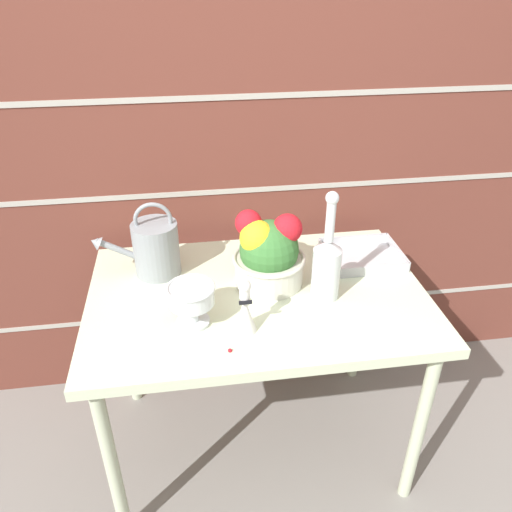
{
  "coord_description": "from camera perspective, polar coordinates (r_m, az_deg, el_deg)",
  "views": [
    {
      "loc": [
        -0.21,
        -1.35,
        1.7
      ],
      "look_at": [
        0.0,
        0.04,
        0.86
      ],
      "focal_mm": 35.0,
      "sensor_mm": 36.0,
      "label": 1
    }
  ],
  "objects": [
    {
      "name": "fallen_petal",
      "position": [
        1.45,
        -3.0,
        -10.73
      ],
      "size": [
        0.01,
        0.01,
        0.01
      ],
      "color": "red",
      "rests_on": "patio_table"
    },
    {
      "name": "crystal_pedestal_bowl",
      "position": [
        1.5,
        -7.41,
        -4.8
      ],
      "size": [
        0.15,
        0.15,
        0.14
      ],
      "color": "silver",
      "rests_on": "patio_table"
    },
    {
      "name": "flower_planter",
      "position": [
        1.67,
        1.39,
        0.36
      ],
      "size": [
        0.25,
        0.25,
        0.26
      ],
      "color": "beige",
      "rests_on": "patio_table"
    },
    {
      "name": "ground_plane",
      "position": [
        2.19,
        0.15,
        -20.23
      ],
      "size": [
        12.0,
        12.0,
        0.0
      ],
      "primitive_type": "plane",
      "color": "gray"
    },
    {
      "name": "figurine_vase",
      "position": [
        1.47,
        -1.28,
        -6.29
      ],
      "size": [
        0.07,
        0.07,
        0.18
      ],
      "color": "white",
      "rests_on": "patio_table"
    },
    {
      "name": "wire_tray",
      "position": [
        1.89,
        12.0,
        -0.1
      ],
      "size": [
        0.28,
        0.23,
        0.04
      ],
      "color": "#B7B7BC",
      "rests_on": "patio_table"
    },
    {
      "name": "watering_can",
      "position": [
        1.76,
        -11.48,
        0.98
      ],
      "size": [
        0.3,
        0.16,
        0.27
      ],
      "color": "gray",
      "rests_on": "patio_table"
    },
    {
      "name": "patio_table",
      "position": [
        1.72,
        0.18,
        -6.2
      ],
      "size": [
        1.13,
        0.74,
        0.74
      ],
      "color": "beige",
      "rests_on": "ground_plane"
    },
    {
      "name": "glass_decanter",
      "position": [
        1.61,
        8.08,
        -0.93
      ],
      "size": [
        0.09,
        0.09,
        0.37
      ],
      "color": "silver",
      "rests_on": "patio_table"
    },
    {
      "name": "brick_wall",
      "position": [
        1.94,
        -1.96,
        12.84
      ],
      "size": [
        3.6,
        0.08,
        2.2
      ],
      "color": "brown",
      "rests_on": "ground_plane"
    }
  ]
}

